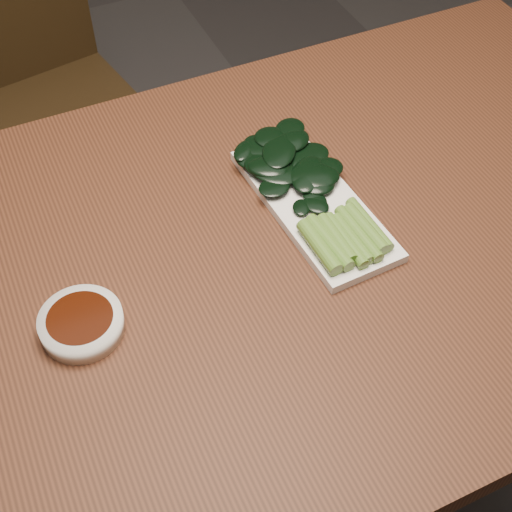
{
  "coord_description": "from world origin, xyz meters",
  "views": [
    {
      "loc": [
        -0.27,
        -0.57,
        1.48
      ],
      "look_at": [
        -0.01,
        -0.02,
        0.76
      ],
      "focal_mm": 50.0,
      "sensor_mm": 36.0,
      "label": 1
    }
  ],
  "objects_px": {
    "serving_plate": "(314,204)",
    "sauce_bowl": "(81,323)",
    "table": "(258,282)",
    "chair_far": "(28,95)",
    "gai_lan": "(301,180)"
  },
  "relations": [
    {
      "from": "serving_plate",
      "to": "sauce_bowl",
      "type": "bearing_deg",
      "value": -169.23
    },
    {
      "from": "sauce_bowl",
      "to": "gai_lan",
      "type": "distance_m",
      "value": 0.37
    },
    {
      "from": "chair_far",
      "to": "sauce_bowl",
      "type": "relative_size",
      "value": 8.63
    },
    {
      "from": "table",
      "to": "sauce_bowl",
      "type": "height_order",
      "value": "sauce_bowl"
    },
    {
      "from": "chair_far",
      "to": "gai_lan",
      "type": "height_order",
      "value": "chair_far"
    },
    {
      "from": "sauce_bowl",
      "to": "serving_plate",
      "type": "relative_size",
      "value": 0.35
    },
    {
      "from": "sauce_bowl",
      "to": "gai_lan",
      "type": "xyz_separation_m",
      "value": [
        0.35,
        0.1,
        0.01
      ]
    },
    {
      "from": "table",
      "to": "chair_far",
      "type": "bearing_deg",
      "value": 101.99
    },
    {
      "from": "sauce_bowl",
      "to": "serving_plate",
      "type": "bearing_deg",
      "value": 10.77
    },
    {
      "from": "chair_far",
      "to": "serving_plate",
      "type": "relative_size",
      "value": 2.98
    },
    {
      "from": "table",
      "to": "gai_lan",
      "type": "distance_m",
      "value": 0.16
    },
    {
      "from": "table",
      "to": "gai_lan",
      "type": "bearing_deg",
      "value": 36.18
    },
    {
      "from": "chair_far",
      "to": "sauce_bowl",
      "type": "xyz_separation_m",
      "value": [
        -0.07,
        -0.88,
        0.28
      ]
    },
    {
      "from": "sauce_bowl",
      "to": "table",
      "type": "bearing_deg",
      "value": 6.48
    },
    {
      "from": "table",
      "to": "chair_far",
      "type": "height_order",
      "value": "chair_far"
    }
  ]
}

